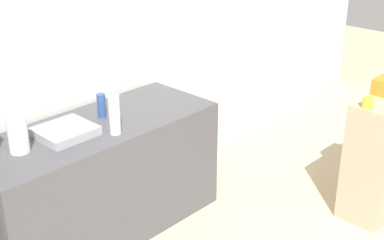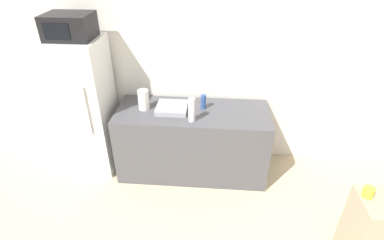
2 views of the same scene
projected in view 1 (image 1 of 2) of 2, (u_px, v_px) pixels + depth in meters
wall_back at (85, 47)px, 4.02m from camera, size 8.00×0.06×2.60m
counter at (100, 179)px, 3.92m from camera, size 1.81×0.71×0.88m
sink_basin at (65, 131)px, 3.57m from camera, size 0.36×0.34×0.06m
bottle_tall at (115, 115)px, 3.56m from camera, size 0.08×0.08×0.28m
bottle_short at (101, 106)px, 3.84m from camera, size 0.06×0.06×0.18m
shelf_cabinet at (383, 155)px, 4.19m from camera, size 0.72×0.35×0.95m
jar at (368, 103)px, 3.81m from camera, size 0.08×0.08×0.08m
paper_towel_roll at (18, 134)px, 3.32m from camera, size 0.13×0.13×0.24m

